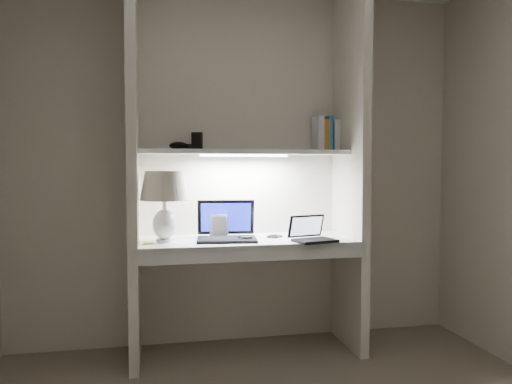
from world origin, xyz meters
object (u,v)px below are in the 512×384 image
object	(u,v)px
table_lamp	(164,194)
speaker	(219,226)
book_row	(330,135)
laptop_main	(226,231)
laptop_netbook	(312,235)

from	to	relation	value
table_lamp	speaker	bearing A→B (deg)	19.76
speaker	book_row	distance (m)	1.04
book_row	table_lamp	bearing A→B (deg)	-169.79
speaker	table_lamp	bearing A→B (deg)	-140.56
laptop_main	laptop_netbook	bearing A→B (deg)	-13.09
laptop_main	book_row	world-z (taller)	book_row
speaker	laptop_main	bearing A→B (deg)	-51.32
table_lamp	book_row	world-z (taller)	book_row
laptop_netbook	book_row	distance (m)	0.81
table_lamp	speaker	xyz separation A→B (m)	(0.37, 0.13, -0.23)
table_lamp	laptop_main	world-z (taller)	table_lamp
table_lamp	laptop_main	distance (m)	0.47
laptop_netbook	speaker	xyz separation A→B (m)	(-0.57, 0.29, 0.04)
laptop_netbook	book_row	world-z (taller)	book_row
table_lamp	book_row	distance (m)	1.27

